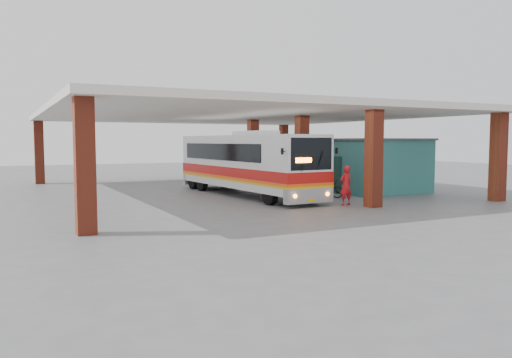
{
  "coord_description": "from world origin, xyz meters",
  "views": [
    {
      "loc": [
        -11.84,
        -20.44,
        2.98
      ],
      "look_at": [
        -1.38,
        0.0,
        1.21
      ],
      "focal_mm": 35.0,
      "sensor_mm": 36.0,
      "label": 1
    }
  ],
  "objects": [
    {
      "name": "ground",
      "position": [
        0.0,
        0.0,
        0.0
      ],
      "size": [
        90.0,
        90.0,
        0.0
      ],
      "primitive_type": "plane",
      "color": "#515154",
      "rests_on": "ground"
    },
    {
      "name": "brick_columns",
      "position": [
        1.43,
        5.0,
        2.17
      ],
      "size": [
        20.1,
        21.6,
        4.35
      ],
      "color": "#9A3621",
      "rests_on": "ground"
    },
    {
      "name": "canopy_roof",
      "position": [
        0.5,
        6.5,
        4.5
      ],
      "size": [
        21.0,
        23.0,
        0.3
      ],
      "primitive_type": "cube",
      "color": "beige",
      "rests_on": "brick_columns"
    },
    {
      "name": "shop_building",
      "position": [
        7.49,
        4.0,
        1.56
      ],
      "size": [
        5.2,
        8.2,
        3.11
      ],
      "color": "#2A6A67",
      "rests_on": "ground"
    },
    {
      "name": "coach_bus",
      "position": [
        0.02,
        3.91,
        1.73
      ],
      "size": [
        3.19,
        12.09,
        3.49
      ],
      "rotation": [
        0.0,
        0.0,
        0.06
      ],
      "color": "silver",
      "rests_on": "ground"
    },
    {
      "name": "motorcycle",
      "position": [
        3.04,
        0.71,
        0.49
      ],
      "size": [
        1.96,
        1.17,
        0.97
      ],
      "primitive_type": "imported",
      "rotation": [
        0.0,
        0.0,
        1.27
      ],
      "color": "black",
      "rests_on": "ground"
    },
    {
      "name": "pedestrian",
      "position": [
        2.28,
        -1.96,
        0.91
      ],
      "size": [
        0.7,
        0.5,
        1.82
      ],
      "primitive_type": "imported",
      "rotation": [
        0.0,
        0.0,
        3.24
      ],
      "color": "red",
      "rests_on": "ground"
    },
    {
      "name": "red_chair",
      "position": [
        5.09,
        6.52,
        0.4
      ],
      "size": [
        0.6,
        0.6,
        0.87
      ],
      "rotation": [
        0.0,
        0.0,
        0.42
      ],
      "color": "red",
      "rests_on": "ground"
    }
  ]
}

